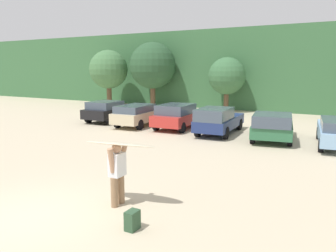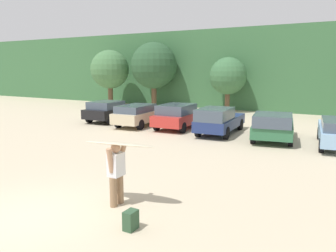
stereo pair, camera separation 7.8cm
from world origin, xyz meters
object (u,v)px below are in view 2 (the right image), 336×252
Objects in this scene: person_adult at (116,170)px; surfboard_cream at (119,144)px; parked_car_black at (110,110)px; parked_car_red at (179,116)px; parked_car_navy at (219,120)px; parked_car_forest_green at (273,126)px; parked_car_champagne at (140,114)px; backpack_dropped at (131,220)px.

surfboard_cream is at bearing -168.70° from person_adult.
parked_car_black is 1.01× the size of parked_car_red.
parked_car_black is at bearing 81.10° from parked_car_navy.
parked_car_red is at bearing -95.07° from parked_car_black.
parked_car_forest_green is (5.83, -0.78, -0.02)m from parked_car_red.
parked_car_forest_green is at bearing -98.28° from parked_car_navy.
parked_car_black is 0.95× the size of parked_car_forest_green.
parked_car_champagne is at bearing 92.26° from parked_car_red.
surfboard_cream is at bearing 160.90° from parked_car_forest_green.
surfboard_cream is (1.27, -10.66, 0.88)m from parked_car_navy.
person_adult is 0.73m from surfboard_cream.
parked_car_champagne is (2.83, -0.45, -0.01)m from parked_car_black.
parked_car_forest_green is at bearing 86.60° from backpack_dropped.
backpack_dropped is at bearing 127.98° from surfboard_cream.
parked_car_black is at bearing 75.29° from parked_car_forest_green.
person_adult is at bearing 139.95° from backpack_dropped.
parked_car_black is 2.51× the size of person_adult.
parked_car_black is at bearing -51.14° from person_adult.
person_adult is 0.83× the size of surfboard_cream.
parked_car_champagne is at bearing -101.70° from parked_car_black.
parked_car_red is 2.86m from parked_car_navy.
parked_car_forest_green is at bearing -97.44° from parked_car_champagne.
surfboard_cream is at bearing 137.16° from backpack_dropped.
parked_car_forest_green reaches higher than parked_car_black.
surfboard_cream is (6.76, -10.97, 0.94)m from parked_car_champagne.
parked_car_forest_green is at bearing -108.69° from surfboard_cream.
parked_car_forest_green is at bearing -100.03° from parked_car_red.
backpack_dropped is (1.07, -0.99, -1.46)m from surfboard_cream.
parked_car_black is 5.51m from parked_car_red.
parked_car_forest_green reaches higher than parked_car_champagne.
parked_car_navy is 2.28× the size of surfboard_cream.
parked_car_black is at bearing 85.19° from parked_car_red.
surfboard_cream is 2.06m from backpack_dropped.
parked_car_red is 2.06× the size of surfboard_cream.
parked_car_navy is at bearing -96.96° from parked_car_champagne.
backpack_dropped is at bearing 167.01° from parked_car_forest_green.
parked_car_forest_green is at bearing -97.76° from parked_car_black.
surfboard_cream is at bearing -162.33° from parked_car_red.
parked_car_navy is (2.81, -0.54, 0.01)m from parked_car_red.
parked_car_navy is 11.89m from backpack_dropped.
parked_car_navy is at bearing 75.74° from parked_car_forest_green.
backpack_dropped is (-0.68, -11.40, -0.55)m from parked_car_forest_green.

